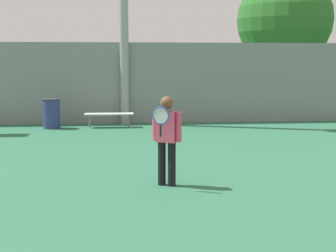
% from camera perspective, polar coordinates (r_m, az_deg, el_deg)
% --- Properties ---
extents(tennis_player, '(0.52, 0.50, 1.59)m').
position_cam_1_polar(tennis_player, '(8.23, -0.17, -1.15)').
color(tennis_player, black).
rests_on(tennis_player, ground_plane).
extents(bench_courtside_near, '(1.62, 0.40, 0.47)m').
position_cam_1_polar(bench_courtside_near, '(15.68, -7.19, 1.38)').
color(bench_courtside_near, white).
rests_on(bench_courtside_near, ground_plane).
extents(trash_bin, '(0.58, 0.58, 0.98)m').
position_cam_1_polar(trash_bin, '(15.81, -14.03, 1.49)').
color(trash_bin, navy).
rests_on(trash_bin, ground_plane).
extents(back_fence, '(31.86, 0.06, 2.85)m').
position_cam_1_polar(back_fence, '(16.65, -1.88, 5.25)').
color(back_fence, gray).
rests_on(back_fence, ground_plane).
extents(tree_green_broad, '(4.35, 4.35, 6.24)m').
position_cam_1_polar(tree_green_broad, '(22.63, 14.01, 12.41)').
color(tree_green_broad, brown).
rests_on(tree_green_broad, ground_plane).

